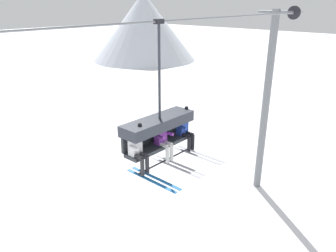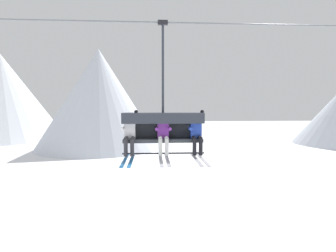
# 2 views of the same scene
# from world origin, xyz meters

# --- Properties ---
(mountain_peak_west) EXTENTS (22.83, 22.83, 16.49)m
(mountain_peak_west) POSITION_xyz_m (-30.32, 44.49, 8.25)
(mountain_peak_west) COLOR white
(mountain_peak_west) RESTS_ON ground_plane
(mountain_peak_central) EXTENTS (18.77, 18.77, 15.03)m
(mountain_peak_central) POSITION_xyz_m (-9.28, 32.53, 7.52)
(mountain_peak_central) COLOR silver
(mountain_peak_central) RESTS_ON ground_plane
(lift_cable) EXTENTS (16.45, 0.05, 0.05)m
(lift_cable) POSITION_xyz_m (0.20, -0.80, 8.75)
(lift_cable) COLOR slate
(chairlift_chair) EXTENTS (2.34, 0.74, 3.75)m
(chairlift_chair) POSITION_xyz_m (-0.91, -0.73, 5.94)
(chairlift_chair) COLOR #33383D
(skier_white) EXTENTS (0.48, 1.70, 1.34)m
(skier_white) POSITION_xyz_m (-1.86, -0.94, 5.64)
(skier_white) COLOR silver
(skier_purple) EXTENTS (0.46, 1.70, 1.23)m
(skier_purple) POSITION_xyz_m (-0.91, -0.95, 5.62)
(skier_purple) COLOR purple
(skier_blue) EXTENTS (0.48, 1.70, 1.34)m
(skier_blue) POSITION_xyz_m (0.06, -0.94, 5.64)
(skier_blue) COLOR #2847B7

